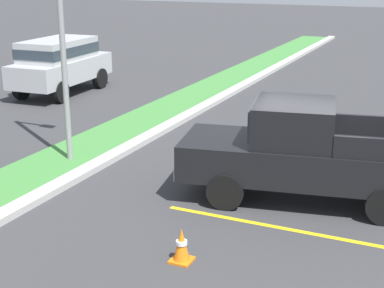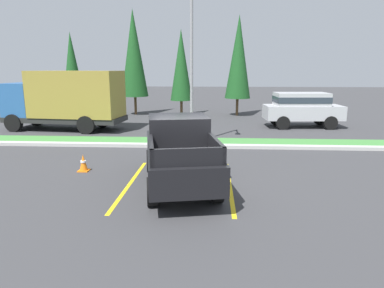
{
  "view_description": "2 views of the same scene",
  "coord_description": "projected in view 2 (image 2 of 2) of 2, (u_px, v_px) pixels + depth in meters",
  "views": [
    {
      "loc": [
        -11.61,
        -2.63,
        4.77
      ],
      "look_at": [
        -0.78,
        2.3,
        1.04
      ],
      "focal_mm": 53.63,
      "sensor_mm": 36.0,
      "label": 1
    },
    {
      "loc": [
        0.62,
        -10.13,
        3.5
      ],
      "look_at": [
        0.04,
        -0.46,
        1.36
      ],
      "focal_mm": 31.94,
      "sensor_mm": 36.0,
      "label": 2
    }
  ],
  "objects": [
    {
      "name": "ground_plane",
      "position": [
        192.0,
        183.0,
        10.66
      ],
      "size": [
        120.0,
        120.0,
        0.0
      ],
      "primitive_type": "plane",
      "color": "#38383A"
    },
    {
      "name": "parking_line_near",
      "position": [
        130.0,
        183.0,
        10.65
      ],
      "size": [
        0.12,
        4.8,
        0.01
      ],
      "primitive_type": "cube",
      "color": "yellow",
      "rests_on": "ground"
    },
    {
      "name": "parking_line_far",
      "position": [
        230.0,
        185.0,
        10.47
      ],
      "size": [
        0.12,
        4.8,
        0.01
      ],
      "primitive_type": "cube",
      "color": "yellow",
      "rests_on": "ground"
    },
    {
      "name": "curb_strip",
      "position": [
        198.0,
        146.0,
        15.52
      ],
      "size": [
        56.0,
        0.4,
        0.15
      ],
      "primitive_type": "cube",
      "color": "#B2B2AD",
      "rests_on": "ground"
    },
    {
      "name": "grass_median",
      "position": [
        199.0,
        142.0,
        16.61
      ],
      "size": [
        56.0,
        1.8,
        0.06
      ],
      "primitive_type": "cube",
      "color": "#42843D",
      "rests_on": "ground"
    },
    {
      "name": "pickup_truck_main",
      "position": [
        179.0,
        152.0,
        10.38
      ],
      "size": [
        2.85,
        5.49,
        2.1
      ],
      "color": "black",
      "rests_on": "ground"
    },
    {
      "name": "cargo_truck_distant",
      "position": [
        66.0,
        98.0,
        19.73
      ],
      "size": [
        6.99,
        3.06,
        3.4
      ],
      "color": "black",
      "rests_on": "ground"
    },
    {
      "name": "suv_distant",
      "position": [
        302.0,
        107.0,
        20.72
      ],
      "size": [
        4.7,
        2.16,
        2.1
      ],
      "color": "black",
      "rests_on": "ground"
    },
    {
      "name": "street_light",
      "position": [
        191.0,
        54.0,
        15.4
      ],
      "size": [
        0.24,
        1.49,
        7.25
      ],
      "color": "gray",
      "rests_on": "ground"
    },
    {
      "name": "cypress_tree_leftmost",
      "position": [
        72.0,
        66.0,
        26.54
      ],
      "size": [
        1.63,
        1.63,
        6.28
      ],
      "color": "brown",
      "rests_on": "ground"
    },
    {
      "name": "cypress_tree_left_inner",
      "position": [
        134.0,
        53.0,
        25.9
      ],
      "size": [
        2.06,
        2.06,
        7.91
      ],
      "color": "brown",
      "rests_on": "ground"
    },
    {
      "name": "cypress_tree_center",
      "position": [
        181.0,
        65.0,
        25.58
      ],
      "size": [
        1.67,
        1.67,
        6.41
      ],
      "color": "brown",
      "rests_on": "ground"
    },
    {
      "name": "cypress_tree_right_inner",
      "position": [
        238.0,
        57.0,
        25.34
      ],
      "size": [
        1.92,
        1.92,
        7.39
      ],
      "color": "brown",
      "rests_on": "ground"
    },
    {
      "name": "traffic_cone",
      "position": [
        83.0,
        163.0,
        11.89
      ],
      "size": [
        0.36,
        0.36,
        0.6
      ],
      "color": "orange",
      "rests_on": "ground"
    }
  ]
}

